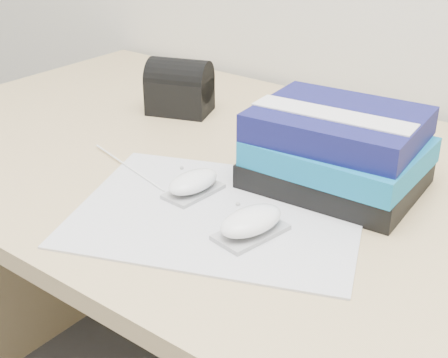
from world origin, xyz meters
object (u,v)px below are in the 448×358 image
Objects in this scene: mouse_front at (251,223)px; pouch at (180,87)px; desk at (307,284)px; mouse_rear at (193,183)px; book_stack at (338,150)px.

mouse_front is 0.50m from pouch.
mouse_rear reaches higher than desk.
pouch is (-0.41, 0.10, -0.01)m from book_stack.
pouch is at bearing 134.38° from mouse_rear.
mouse_front is 0.76× the size of pouch.
mouse_front is 0.21m from book_stack.
pouch reaches higher than mouse_rear.
book_stack is at bearing -13.88° from pouch.
mouse_rear is at bearing 162.25° from mouse_front.
desk is 16.88× the size of mouse_rear.
book_stack reaches higher than pouch.
book_stack reaches higher than mouse_rear.
mouse_rear is 0.36× the size of book_stack.
book_stack is 1.85× the size of pouch.
book_stack is 0.42m from pouch.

